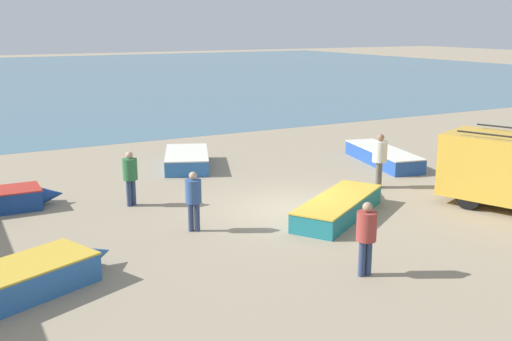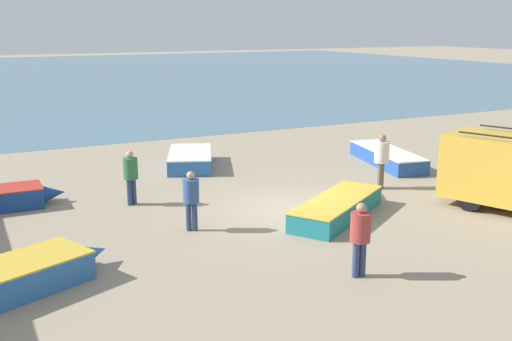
% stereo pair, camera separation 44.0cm
% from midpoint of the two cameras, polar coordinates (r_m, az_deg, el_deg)
% --- Properties ---
extents(ground_plane, '(200.00, 200.00, 0.00)m').
position_cam_midpoint_polar(ground_plane, '(17.46, 3.94, -3.72)').
color(ground_plane, gray).
extents(sea_water, '(120.00, 80.00, 0.01)m').
position_cam_midpoint_polar(sea_water, '(67.05, -19.56, 8.50)').
color(sea_water, '#477084').
rests_on(sea_water, ground_plane).
extents(fishing_rowboat_0, '(4.14, 2.57, 0.62)m').
position_cam_midpoint_polar(fishing_rowboat_0, '(12.94, -21.37, -9.61)').
color(fishing_rowboat_0, '#2D66AD').
rests_on(fishing_rowboat_0, ground_plane).
extents(fishing_rowboat_1, '(2.66, 4.04, 0.58)m').
position_cam_midpoint_polar(fishing_rowboat_1, '(22.77, -5.74, 1.14)').
color(fishing_rowboat_1, '#2D66AD').
rests_on(fishing_rowboat_1, ground_plane).
extents(fishing_rowboat_3, '(4.41, 3.24, 0.56)m').
position_cam_midpoint_polar(fishing_rowboat_3, '(16.94, 8.71, -3.42)').
color(fishing_rowboat_3, '#1E757F').
rests_on(fishing_rowboat_3, ground_plane).
extents(fishing_rowboat_4, '(2.10, 5.18, 0.57)m').
position_cam_midpoint_polar(fishing_rowboat_4, '(23.69, 12.70, 1.36)').
color(fishing_rowboat_4, '#234CA3').
rests_on(fishing_rowboat_4, ground_plane).
extents(fisherman_0, '(0.42, 0.42, 1.59)m').
position_cam_midpoint_polar(fisherman_0, '(15.47, -5.39, -2.39)').
color(fisherman_0, navy).
rests_on(fisherman_0, ground_plane).
extents(fisherman_1, '(0.47, 0.47, 1.79)m').
position_cam_midpoint_polar(fisherman_1, '(19.84, 12.51, 1.31)').
color(fisherman_1, '#5B564C').
rests_on(fisherman_1, ground_plane).
extents(fisherman_2, '(0.43, 0.43, 1.63)m').
position_cam_midpoint_polar(fisherman_2, '(12.83, 10.88, -5.87)').
color(fisherman_2, navy).
rests_on(fisherman_2, ground_plane).
extents(fisherman_3, '(0.43, 0.43, 1.64)m').
position_cam_midpoint_polar(fisherman_3, '(17.97, -11.17, -0.21)').
color(fisherman_3, navy).
rests_on(fisherman_3, ground_plane).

